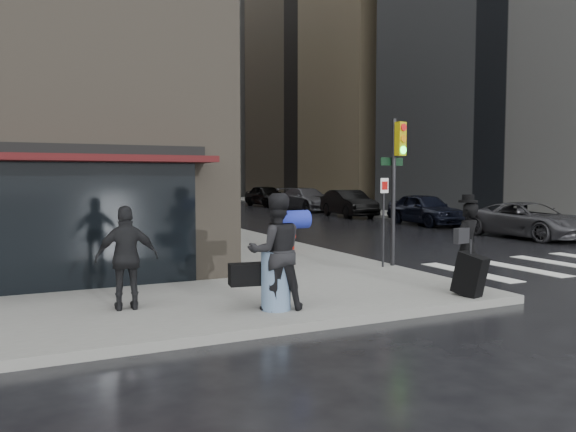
% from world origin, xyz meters
% --- Properties ---
extents(ground, '(140.00, 140.00, 0.00)m').
position_xyz_m(ground, '(0.00, 0.00, 0.00)').
color(ground, black).
rests_on(ground, ground).
extents(sidewalk_left, '(4.00, 50.00, 0.15)m').
position_xyz_m(sidewalk_left, '(0.00, 27.00, 0.07)').
color(sidewalk_left, slate).
rests_on(sidewalk_left, ground).
extents(sidewalk_right, '(3.00, 50.00, 0.15)m').
position_xyz_m(sidewalk_right, '(13.50, 27.00, 0.07)').
color(sidewalk_right, slate).
rests_on(sidewalk_right, ground).
extents(bldg_right_far, '(22.00, 20.00, 25.00)m').
position_xyz_m(bldg_right_far, '(26.00, 58.00, 12.50)').
color(bldg_right_far, slate).
rests_on(bldg_right_far, ground).
extents(bldg_distant, '(40.00, 12.00, 32.00)m').
position_xyz_m(bldg_distant, '(6.00, 78.00, 16.00)').
color(bldg_distant, slate).
rests_on(bldg_distant, ground).
extents(man_overcoat, '(0.95, 1.12, 1.86)m').
position_xyz_m(man_overcoat, '(1.34, -1.24, 0.93)').
color(man_overcoat, black).
rests_on(man_overcoat, ground).
extents(man_jeans, '(1.33, 0.88, 1.90)m').
position_xyz_m(man_jeans, '(-2.55, -1.04, 1.10)').
color(man_jeans, black).
rests_on(man_jeans, ground).
extents(man_greycoat, '(1.03, 0.51, 1.70)m').
position_xyz_m(man_greycoat, '(-4.72, -0.01, 1.00)').
color(man_greycoat, black).
rests_on(man_greycoat, ground).
extents(traffic_light, '(0.87, 0.51, 3.55)m').
position_xyz_m(traffic_light, '(1.89, 1.82, 2.44)').
color(traffic_light, black).
rests_on(traffic_light, ground).
extents(fire_hydrant, '(0.38, 0.31, 0.70)m').
position_xyz_m(fire_hydrant, '(0.94, 5.75, 0.46)').
color(fire_hydrant, '#B5180B').
rests_on(fire_hydrant, ground).
extents(parked_car_0, '(2.32, 4.88, 1.34)m').
position_xyz_m(parked_car_0, '(11.05, 5.89, 0.67)').
color(parked_car_0, '#3C3C41').
rests_on(parked_car_0, ground).
extents(parked_car_1, '(2.06, 4.57, 1.53)m').
position_xyz_m(parked_car_1, '(11.21, 12.18, 0.76)').
color(parked_car_1, black).
rests_on(parked_car_1, ground).
extents(parked_car_2, '(2.11, 4.84, 1.55)m').
position_xyz_m(parked_car_2, '(10.80, 18.47, 0.77)').
color(parked_car_2, black).
rests_on(parked_car_2, ground).
extents(parked_car_3, '(2.53, 5.51, 1.56)m').
position_xyz_m(parked_car_3, '(11.31, 24.76, 0.78)').
color(parked_car_3, '#404045').
rests_on(parked_car_3, ground).
extents(parked_car_4, '(2.22, 4.96, 1.66)m').
position_xyz_m(parked_car_4, '(11.02, 31.05, 0.83)').
color(parked_car_4, black).
rests_on(parked_car_4, ground).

